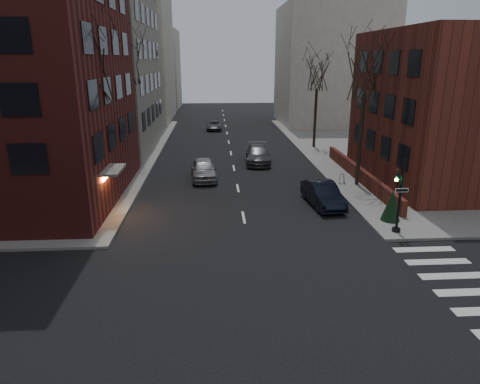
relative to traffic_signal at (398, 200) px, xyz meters
name	(u,v)px	position (x,y,z in m)	size (l,w,h in m)	color
ground	(269,348)	(-7.94, -8.99, -1.91)	(160.00, 160.00, 0.00)	black
building_left_tan	(52,4)	(-24.94, 25.01, 12.09)	(18.00, 18.00, 28.00)	gray
building_right_brick	(461,109)	(8.56, 10.01, 3.59)	(12.00, 14.00, 11.00)	maroon
low_wall_right	(359,174)	(1.36, 10.01, -1.26)	(0.35, 16.00, 1.00)	maroon
building_distant_la	(121,58)	(-22.94, 46.01, 7.09)	(14.00, 16.00, 18.00)	beige
building_distant_ra	(331,66)	(7.06, 41.01, 6.09)	(14.00, 14.00, 16.00)	beige
building_distant_lb	(152,70)	(-20.94, 63.01, 5.09)	(10.00, 12.00, 14.00)	beige
traffic_signal	(398,200)	(0.00, 0.00, 0.00)	(0.76, 0.44, 4.00)	black
tree_left_a	(87,69)	(-16.74, 5.01, 6.56)	(4.18, 4.18, 10.26)	#2D231C
tree_left_b	(127,60)	(-16.74, 17.01, 7.00)	(4.40, 4.40, 10.80)	#2D231C
tree_left_c	(150,67)	(-16.74, 31.01, 6.12)	(3.96, 3.96, 9.72)	#2D231C
tree_right_a	(366,74)	(0.86, 9.01, 6.12)	(3.96, 3.96, 9.72)	#2D231C
tree_right_b	(318,73)	(0.86, 23.01, 5.68)	(3.74, 3.74, 9.18)	#2D231C
streetlamp_near	(129,123)	(-16.14, 13.01, 2.33)	(0.36, 0.36, 6.28)	black
streetlamp_far	(160,99)	(-16.14, 33.01, 2.33)	(0.36, 0.36, 6.28)	black
parked_sedan	(323,194)	(-2.74, 4.86, -1.15)	(1.61, 4.61, 1.52)	black
car_lane_silver	(204,169)	(-10.45, 11.61, -1.10)	(1.90, 4.72, 1.61)	#95959A
car_lane_gray	(258,155)	(-5.68, 16.70, -1.14)	(2.17, 5.33, 1.55)	#3F3F44
car_lane_far	(214,125)	(-9.52, 35.61, -1.33)	(1.93, 4.18, 1.16)	#414246
sandwich_board	(342,178)	(-0.17, 9.37, -1.36)	(0.36, 0.50, 0.80)	silver
evergreen_shrub	(392,205)	(0.40, 1.64, -0.86)	(1.08, 1.08, 1.80)	#15301B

